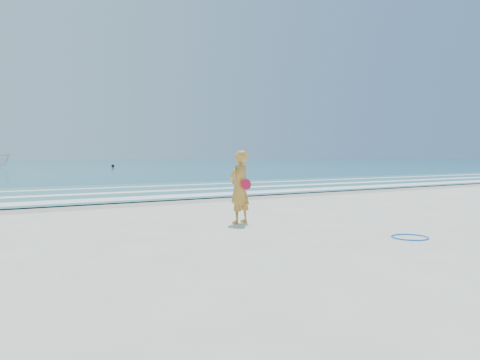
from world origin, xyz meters
TOP-DOWN VIEW (x-y plane):
  - ground at (0.00, 0.00)m, footprint 400.00×400.00m
  - wet_sand at (0.00, 9.00)m, footprint 400.00×2.40m
  - shallow at (0.00, 14.00)m, footprint 400.00×10.00m
  - foam_near at (0.00, 10.30)m, footprint 400.00×1.40m
  - foam_mid at (0.00, 13.20)m, footprint 400.00×0.90m
  - foam_far at (0.00, 16.50)m, footprint 400.00×0.60m
  - hoop at (1.89, -0.63)m, footprint 0.87×0.87m
  - buoy at (13.12, 57.17)m, footprint 0.43×0.43m
  - woman at (0.03, 2.93)m, footprint 0.76×0.63m

SIDE VIEW (x-z plane):
  - ground at x=0.00m, z-range 0.00..0.00m
  - wet_sand at x=0.00m, z-range 0.00..0.00m
  - hoop at x=1.89m, z-range 0.00..0.03m
  - shallow at x=0.00m, z-range 0.04..0.05m
  - foam_near at x=0.00m, z-range 0.05..0.06m
  - foam_mid at x=0.00m, z-range 0.05..0.06m
  - foam_far at x=0.00m, z-range 0.05..0.06m
  - buoy at x=13.12m, z-range 0.04..0.47m
  - woman at x=0.03m, z-range 0.00..1.79m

